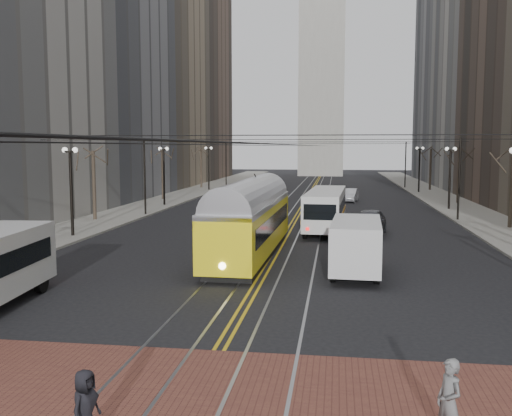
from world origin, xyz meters
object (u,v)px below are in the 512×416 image
(rear_bus, at_px, (326,210))
(pedestrian_b, at_px, (449,402))
(streetcar, at_px, (251,226))
(cargo_van, at_px, (356,248))
(pedestrian_a, at_px, (85,407))
(sedan_grey, at_px, (369,222))
(sedan_silver, at_px, (350,195))

(rear_bus, xyz_separation_m, pedestrian_b, (3.02, -29.35, -0.52))
(pedestrian_b, bearing_deg, streetcar, 175.17)
(rear_bus, relative_size, cargo_van, 1.90)
(pedestrian_a, relative_size, pedestrian_b, 0.87)
(rear_bus, bearing_deg, sedan_grey, -28.85)
(sedan_grey, relative_size, pedestrian_b, 2.87)
(rear_bus, relative_size, sedan_grey, 2.14)
(cargo_van, distance_m, sedan_grey, 12.45)
(cargo_van, height_order, sedan_grey, cargo_van)
(cargo_van, xyz_separation_m, sedan_grey, (1.29, 12.38, -0.40))
(streetcar, xyz_separation_m, pedestrian_b, (6.86, -18.92, -0.73))
(sedan_grey, xyz_separation_m, sedan_silver, (-0.81, 23.42, -0.16))
(rear_bus, bearing_deg, streetcar, -107.34)
(cargo_van, distance_m, sedan_silver, 35.81)
(streetcar, distance_m, pedestrian_a, 19.92)
(streetcar, relative_size, sedan_grey, 2.72)
(sedan_grey, height_order, pedestrian_a, sedan_grey)
(cargo_van, height_order, sedan_silver, cargo_van)
(sedan_grey, distance_m, sedan_silver, 23.44)
(streetcar, bearing_deg, rear_bus, 71.14)
(sedan_grey, bearing_deg, cargo_van, -87.00)
(streetcar, bearing_deg, cargo_van, -33.10)
(sedan_grey, bearing_deg, streetcar, -119.39)
(sedan_silver, distance_m, pedestrian_b, 50.95)
(pedestrian_b, bearing_deg, pedestrian_a, -106.93)
(cargo_van, xyz_separation_m, pedestrian_b, (1.35, -15.14, -0.37))
(pedestrian_a, distance_m, pedestrian_b, 7.22)
(cargo_van, relative_size, sedan_silver, 1.35)
(rear_bus, xyz_separation_m, pedestrian_a, (-4.14, -30.33, -0.63))
(streetcar, height_order, pedestrian_b, streetcar)
(sedan_grey, distance_m, pedestrian_a, 29.37)
(streetcar, height_order, cargo_van, streetcar)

